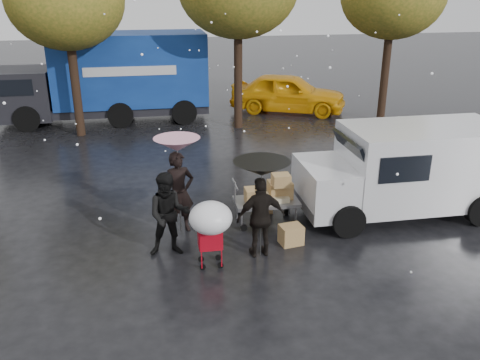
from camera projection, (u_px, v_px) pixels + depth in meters
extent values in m
plane|color=black|center=(205.00, 260.00, 10.52)|extent=(90.00, 90.00, 0.00)
imported|color=black|center=(179.00, 193.00, 11.44)|extent=(0.79, 0.62, 1.90)
imported|color=black|center=(169.00, 215.00, 10.45)|extent=(0.91, 0.73, 1.82)
imported|color=black|center=(261.00, 217.00, 10.42)|extent=(1.05, 0.50, 1.74)
cylinder|color=#4C4C4C|center=(179.00, 189.00, 11.40)|extent=(0.02, 0.02, 2.09)
cone|color=#D35783|center=(177.00, 144.00, 11.02)|extent=(1.02, 1.02, 0.30)
sphere|color=#4C4C4C|center=(177.00, 143.00, 11.01)|extent=(0.06, 0.06, 0.06)
cylinder|color=#4C4C4C|center=(261.00, 213.00, 10.39)|extent=(0.02, 0.02, 1.94)
cone|color=black|center=(262.00, 168.00, 10.03)|extent=(1.15, 1.15, 0.30)
sphere|color=#4C4C4C|center=(262.00, 167.00, 10.02)|extent=(0.06, 0.06, 0.06)
cube|color=slate|center=(266.00, 202.00, 11.96)|extent=(1.50, 0.80, 0.08)
cylinder|color=slate|center=(235.00, 194.00, 11.74)|extent=(0.04, 0.04, 0.60)
cube|color=#996A43|center=(280.00, 190.00, 12.02)|extent=(0.55, 0.45, 0.40)
cube|color=#996A43|center=(255.00, 196.00, 11.74)|extent=(0.45, 0.40, 0.35)
cube|color=#996A43|center=(281.00, 180.00, 11.66)|extent=(0.40, 0.35, 0.28)
cube|color=tan|center=(269.00, 198.00, 11.93)|extent=(0.90, 0.55, 0.12)
cylinder|color=black|center=(244.00, 228.00, 11.74)|extent=(0.16, 0.05, 0.16)
cylinder|color=black|center=(239.00, 216.00, 12.32)|extent=(0.16, 0.05, 0.16)
cylinder|color=black|center=(294.00, 223.00, 11.94)|extent=(0.16, 0.05, 0.16)
cylinder|color=black|center=(287.00, 212.00, 12.52)|extent=(0.16, 0.05, 0.16)
cube|color=red|center=(210.00, 236.00, 10.11)|extent=(0.47, 0.41, 0.45)
cylinder|color=red|center=(211.00, 224.00, 9.80)|extent=(0.42, 0.02, 0.02)
cylinder|color=#4C4C4C|center=(211.00, 227.00, 9.83)|extent=(0.02, 0.02, 0.60)
ellipsoid|color=white|center=(211.00, 218.00, 9.76)|extent=(0.84, 0.84, 0.63)
cylinder|color=black|center=(203.00, 267.00, 10.15)|extent=(0.12, 0.04, 0.12)
cylinder|color=black|center=(201.00, 259.00, 10.45)|extent=(0.12, 0.04, 0.12)
cylinder|color=black|center=(220.00, 265.00, 10.21)|extent=(0.12, 0.04, 0.12)
cylinder|color=black|center=(218.00, 257.00, 10.51)|extent=(0.12, 0.04, 0.12)
cube|color=silver|center=(422.00, 164.00, 12.31)|extent=(3.80, 2.00, 1.90)
cube|color=silver|center=(327.00, 186.00, 12.06)|extent=(1.20, 1.95, 1.10)
cube|color=black|center=(351.00, 151.00, 11.84)|extent=(0.37, 1.70, 0.67)
cube|color=slate|center=(304.00, 203.00, 12.11)|extent=(0.12, 1.90, 0.25)
cylinder|color=black|center=(348.00, 221.00, 11.39)|extent=(0.76, 0.28, 0.76)
cylinder|color=black|center=(321.00, 189.00, 13.13)|extent=(0.76, 0.28, 0.76)
cylinder|color=black|center=(438.00, 181.00, 13.68)|extent=(0.76, 0.28, 0.76)
cube|color=navy|center=(131.00, 69.00, 20.48)|extent=(6.00, 2.50, 2.80)
cube|color=black|center=(25.00, 93.00, 20.09)|extent=(2.20, 2.40, 1.90)
cube|color=black|center=(109.00, 107.00, 20.88)|extent=(8.00, 2.30, 0.35)
cube|color=silver|center=(130.00, 71.00, 19.29)|extent=(3.50, 0.03, 0.35)
cylinder|color=black|center=(27.00, 119.00, 19.34)|extent=(1.00, 0.30, 1.00)
cylinder|color=black|center=(38.00, 105.00, 21.45)|extent=(1.00, 0.30, 1.00)
cylinder|color=black|center=(184.00, 112.00, 20.34)|extent=(1.00, 0.30, 1.00)
cylinder|color=black|center=(180.00, 100.00, 22.45)|extent=(1.00, 0.30, 1.00)
cube|color=#996A43|center=(291.00, 235.00, 11.11)|extent=(0.54, 0.46, 0.43)
cube|color=#996A43|center=(263.00, 204.00, 12.71)|extent=(0.53, 0.44, 0.36)
imported|color=#EEA40C|center=(288.00, 93.00, 22.15)|extent=(5.32, 3.83, 1.68)
cylinder|color=black|center=(74.00, 75.00, 18.27)|extent=(0.32, 0.32, 4.48)
ellipsoid|color=#425217|center=(65.00, 0.00, 17.34)|extent=(4.00, 4.00, 3.40)
cylinder|color=black|center=(238.00, 65.00, 19.20)|extent=(0.32, 0.32, 4.90)
cylinder|color=black|center=(386.00, 64.00, 20.25)|extent=(0.32, 0.32, 4.62)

